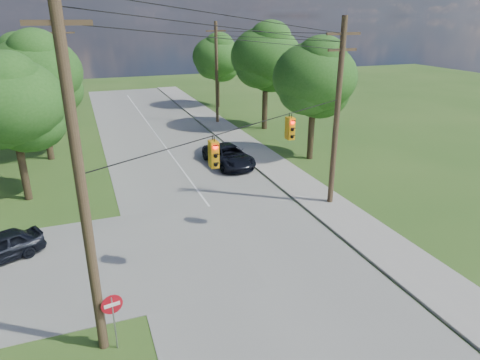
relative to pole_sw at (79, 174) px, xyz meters
name	(u,v)px	position (x,y,z in m)	size (l,w,h in m)	color
ground	(236,322)	(4.60, -0.40, -6.23)	(140.00, 140.00, 0.00)	#2E541C
main_road	(239,247)	(6.60, 4.60, -6.21)	(10.00, 100.00, 0.03)	gray
sidewalk_east	(356,224)	(13.30, 4.60, -6.17)	(2.60, 100.00, 0.12)	#9C9992
pole_sw	(79,174)	(0.00, 0.00, 0.00)	(2.00, 0.32, 12.00)	brown
pole_ne	(337,113)	(13.50, 7.60, -0.76)	(2.00, 0.32, 10.50)	brown
pole_north_e	(217,73)	(13.50, 29.60, -1.10)	(2.00, 0.32, 10.00)	brown
pole_north_w	(69,79)	(-0.40, 29.60, -1.10)	(2.00, 0.32, 10.00)	brown
power_lines	(188,42)	(6.10, 11.14, 2.93)	(13.93, 29.62, 4.93)	black
traffic_signals	(256,139)	(7.15, 4.03, -0.73)	(4.91, 3.27, 1.05)	orange
tree_w_near	(10,102)	(-3.40, 14.60, -0.30)	(6.00, 6.00, 8.40)	#473823
tree_w_mid	(37,73)	(-2.40, 22.60, 0.35)	(6.40, 6.40, 9.22)	#473823
tree_w_far	(21,65)	(-4.40, 32.60, 0.02)	(6.00, 6.00, 8.73)	#473823
tree_e_near	(314,77)	(16.60, 15.60, 0.02)	(6.20, 6.20, 8.81)	#473823
tree_e_mid	(266,57)	(17.10, 25.60, 0.68)	(6.60, 6.60, 9.64)	#473823
tree_e_far	(217,57)	(16.10, 37.60, -0.31)	(5.80, 5.80, 8.32)	#473823
car_main_north	(229,156)	(10.10, 16.21, -5.46)	(2.46, 5.33, 1.48)	black
do_not_enter_sign	(113,310)	(0.42, -0.25, -4.67)	(0.70, 0.17, 2.12)	gray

